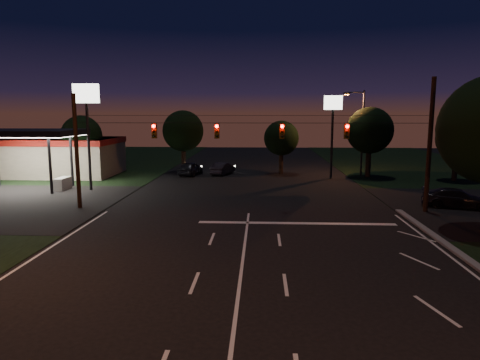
# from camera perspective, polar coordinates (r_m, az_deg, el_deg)

# --- Properties ---
(ground) EXTENTS (140.00, 140.00, 0.00)m
(ground) POSITION_cam_1_polar(r_m,az_deg,el_deg) (15.52, -0.42, -16.47)
(ground) COLOR black
(ground) RESTS_ON ground
(stop_bar) EXTENTS (12.00, 0.50, 0.01)m
(stop_bar) POSITION_cam_1_polar(r_m,az_deg,el_deg) (26.44, 7.55, -5.73)
(stop_bar) COLOR silver
(stop_bar) RESTS_ON ground
(utility_pole_right) EXTENTS (0.30, 0.30, 9.00)m
(utility_pole_right) POSITION_cam_1_polar(r_m,az_deg,el_deg) (31.79, 23.45, -3.92)
(utility_pole_right) COLOR black
(utility_pole_right) RESTS_ON ground
(utility_pole_left) EXTENTS (0.28, 0.28, 8.00)m
(utility_pole_left) POSITION_cam_1_polar(r_m,az_deg,el_deg) (32.39, -20.55, -3.52)
(utility_pole_left) COLOR black
(utility_pole_left) RESTS_ON ground
(signal_span) EXTENTS (24.00, 0.40, 1.56)m
(signal_span) POSITION_cam_1_polar(r_m,az_deg,el_deg) (29.00, 1.26, 6.63)
(signal_span) COLOR black
(signal_span) RESTS_ON ground
(gas_station) EXTENTS (14.20, 16.10, 5.25)m
(gas_station) POSITION_cam_1_polar(r_m,az_deg,el_deg) (50.02, -24.16, 3.23)
(gas_station) COLOR gray
(gas_station) RESTS_ON ground
(pole_sign_left_near) EXTENTS (2.20, 0.30, 9.10)m
(pole_sign_left_near) POSITION_cam_1_polar(r_m,az_deg,el_deg) (38.93, -19.76, 8.87)
(pole_sign_left_near) COLOR black
(pole_sign_left_near) RESTS_ON ground
(pole_sign_right) EXTENTS (1.80, 0.30, 8.40)m
(pole_sign_right) POSITION_cam_1_polar(r_m,az_deg,el_deg) (44.59, 12.26, 8.17)
(pole_sign_right) COLOR black
(pole_sign_right) RESTS_ON ground
(street_light_right_far) EXTENTS (2.20, 0.35, 9.00)m
(street_light_right_far) POSITION_cam_1_polar(r_m,az_deg,el_deg) (47.19, 15.73, 6.86)
(street_light_right_far) COLOR black
(street_light_right_far) RESTS_ON ground
(tree_far_a) EXTENTS (4.20, 4.20, 6.42)m
(tree_far_a) POSITION_cam_1_polar(r_m,az_deg,el_deg) (48.01, -20.29, 5.49)
(tree_far_a) COLOR black
(tree_far_a) RESTS_ON ground
(tree_far_b) EXTENTS (4.60, 4.60, 6.98)m
(tree_far_b) POSITION_cam_1_polar(r_m,az_deg,el_deg) (48.97, -7.54, 6.44)
(tree_far_b) COLOR black
(tree_far_b) RESTS_ON ground
(tree_far_c) EXTENTS (3.80, 3.80, 5.86)m
(tree_far_c) POSITION_cam_1_polar(r_m,az_deg,el_deg) (47.24, 5.55, 5.52)
(tree_far_c) COLOR black
(tree_far_c) RESTS_ON ground
(tree_far_d) EXTENTS (4.80, 4.80, 7.30)m
(tree_far_d) POSITION_cam_1_polar(r_m,az_deg,el_deg) (46.54, 16.89, 6.27)
(tree_far_d) COLOR black
(tree_far_d) RESTS_ON ground
(tree_far_e) EXTENTS (4.00, 4.00, 6.18)m
(tree_far_e) POSITION_cam_1_polar(r_m,az_deg,el_deg) (47.27, 26.93, 4.86)
(tree_far_e) COLOR black
(tree_far_e) RESTS_ON ground
(car_oncoming_a) EXTENTS (2.43, 4.54, 1.47)m
(car_oncoming_a) POSITION_cam_1_polar(r_m,az_deg,el_deg) (46.67, -6.63, 1.56)
(car_oncoming_a) COLOR black
(car_oncoming_a) RESTS_ON ground
(car_oncoming_b) EXTENTS (2.53, 4.21, 1.31)m
(car_oncoming_b) POSITION_cam_1_polar(r_m,az_deg,el_deg) (46.88, -2.32, 1.54)
(car_oncoming_b) COLOR black
(car_oncoming_b) RESTS_ON ground
(car_cross) EXTENTS (5.09, 3.28, 1.37)m
(car_cross) POSITION_cam_1_polar(r_m,az_deg,el_deg) (33.92, 27.00, -2.21)
(car_cross) COLOR black
(car_cross) RESTS_ON ground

